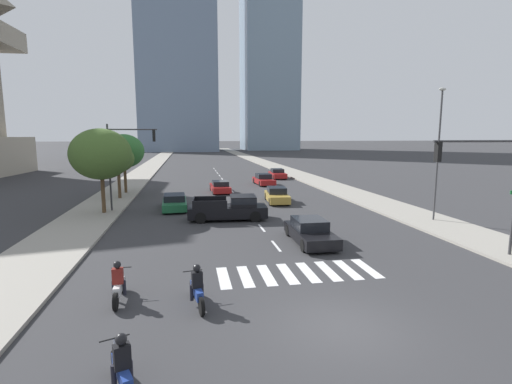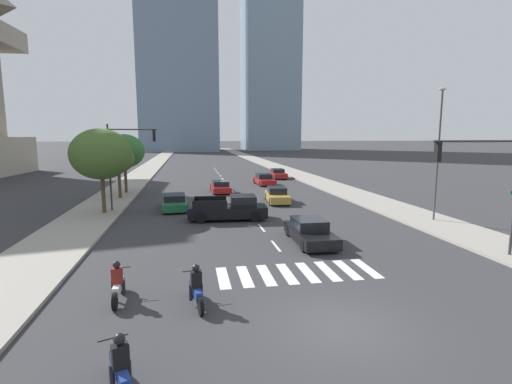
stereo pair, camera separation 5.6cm
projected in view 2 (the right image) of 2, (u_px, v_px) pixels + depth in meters
ground_plane at (340, 327)px, 11.42m from camera, size 800.00×800.00×0.00m
sidewalk_east at (332, 186)px, 42.61m from camera, size 4.00×260.00×0.15m
sidewalk_west at (120, 192)px, 38.63m from camera, size 4.00×260.00×0.15m
crosswalk_near at (297, 273)px, 15.96m from camera, size 6.75×2.44×0.01m
lane_divider_center at (229, 186)px, 43.22m from camera, size 0.14×50.00×0.01m
motorcycle_lead at (118, 285)px, 13.17m from camera, size 0.70×2.11×1.49m
motorcycle_trailing at (120, 370)px, 8.41m from camera, size 1.04×2.09×1.49m
motorcycle_third at (196, 289)px, 12.84m from camera, size 0.72×2.17×1.49m
pickup_truck at (231, 208)px, 25.99m from camera, size 5.49×2.43×1.67m
sedan_red_0 at (264, 180)px, 44.73m from camera, size 2.05×4.51×1.28m
sedan_red_1 at (278, 174)px, 51.60m from camera, size 1.97×4.62×1.26m
sedan_gold_2 at (277, 195)px, 32.86m from camera, size 2.11×4.45×1.31m
sedan_black_3 at (310, 232)px, 20.47m from camera, size 1.93×4.61×1.28m
sedan_red_4 at (220, 187)px, 38.59m from camera, size 1.91×4.47×1.20m
sedan_green_5 at (175, 202)px, 29.76m from camera, size 1.96×4.82×1.22m
traffic_signal_near at (486, 172)px, 17.09m from camera, size 4.75×0.28×5.77m
traffic_signal_far at (126, 153)px, 28.17m from camera, size 3.87×0.28×6.48m
street_lamp_east at (439, 146)px, 24.67m from camera, size 0.50×0.24×8.67m
street_tree_nearest at (101, 154)px, 27.18m from camera, size 4.34×4.34×6.14m
street_tree_second at (118, 159)px, 33.75m from camera, size 2.86×2.86×4.78m
street_tree_third at (124, 151)px, 37.02m from camera, size 3.91×3.91×5.78m
office_tower_center_skyline at (270, 39)px, 151.36m from camera, size 21.19×21.72×89.73m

